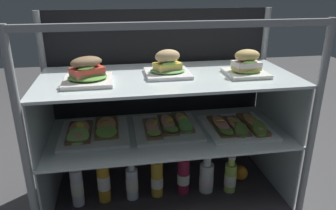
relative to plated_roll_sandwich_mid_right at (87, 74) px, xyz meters
name	(u,v)px	position (x,y,z in m)	size (l,w,h in m)	color
ground_plane	(168,199)	(0.35, 0.05, -0.70)	(6.00, 6.00, 0.02)	#434243
case_base_deck	(168,194)	(0.35, 0.05, -0.68)	(1.19, 0.55, 0.04)	#3A343A
case_frame	(163,96)	(0.35, 0.21, -0.19)	(1.19, 0.55, 0.92)	gray
riser_lower_tier	(168,164)	(0.35, 0.05, -0.49)	(1.13, 0.49, 0.32)	silver
shelf_lower_glass	(168,133)	(0.35, 0.05, -0.33)	(1.14, 0.50, 0.01)	silver
riser_upper_tier	(168,106)	(0.35, 0.05, -0.19)	(1.13, 0.49, 0.27)	silver
shelf_upper_glass	(168,77)	(0.35, 0.05, -0.05)	(1.14, 0.50, 0.01)	silver
plated_roll_sandwich_mid_right	(87,74)	(0.00, 0.00, 0.00)	(0.20, 0.20, 0.11)	white
plated_roll_sandwich_left_of_center	(167,66)	(0.34, 0.06, 0.00)	(0.20, 0.20, 0.12)	white
plated_roll_sandwich_far_right	(246,65)	(0.69, 0.00, 0.00)	(0.18, 0.18, 0.12)	white
open_sandwich_tray_center	(93,131)	(0.00, 0.08, -0.30)	(0.31, 0.32, 0.06)	white
open_sandwich_tray_mid_right	(168,127)	(0.35, 0.08, -0.30)	(0.31, 0.32, 0.06)	white
open_sandwich_tray_far_left	(238,126)	(0.69, 0.02, -0.30)	(0.31, 0.32, 0.06)	white
juice_bottle_tucked_behind	(77,186)	(-0.10, 0.03, -0.55)	(0.06, 0.06, 0.24)	silver
juice_bottle_back_center	(104,181)	(0.03, 0.03, -0.55)	(0.06, 0.06, 0.25)	gold
juice_bottle_front_fourth	(132,183)	(0.16, 0.03, -0.57)	(0.06, 0.06, 0.21)	white
juice_bottle_front_middle	(157,178)	(0.29, 0.03, -0.56)	(0.06, 0.06, 0.25)	gold
juice_bottle_front_right_end	(183,175)	(0.42, 0.03, -0.56)	(0.06, 0.06, 0.25)	maroon
juice_bottle_back_left	(206,177)	(0.54, 0.03, -0.58)	(0.07, 0.07, 0.20)	white
juice_bottle_back_right	(230,177)	(0.66, 0.00, -0.58)	(0.06, 0.06, 0.20)	#B0D356
orange_fruit_beside_bottles	(240,173)	(0.75, 0.09, -0.62)	(0.08, 0.08, 0.08)	orange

